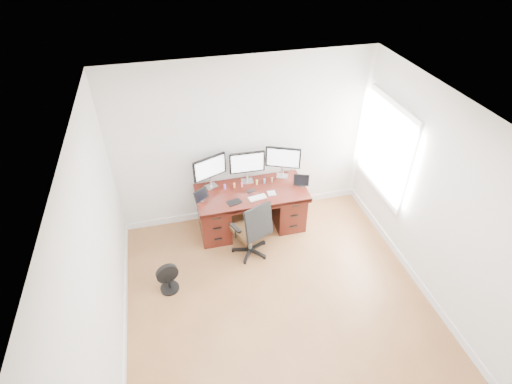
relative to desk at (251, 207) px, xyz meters
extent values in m
plane|color=brown|center=(0.00, -1.83, -0.40)|extent=(4.50, 4.50, 0.00)
cube|color=white|center=(0.00, 0.42, 0.95)|extent=(4.00, 0.10, 2.70)
cube|color=white|center=(2.00, -1.83, 0.95)|extent=(0.10, 4.50, 2.70)
cube|color=white|center=(1.97, -0.33, 1.00)|extent=(0.04, 1.30, 1.50)
cube|color=white|center=(1.95, -0.33, 1.00)|extent=(0.01, 1.15, 1.35)
cube|color=#3C120C|center=(0.00, -0.03, 0.32)|extent=(1.70, 0.80, 0.05)
cube|color=#3C120C|center=(-0.60, 0.00, -0.05)|extent=(0.45, 0.70, 0.70)
cube|color=#3C120C|center=(0.60, 0.00, -0.05)|extent=(0.45, 0.70, 0.70)
cube|color=black|center=(0.00, 0.27, 0.10)|extent=(0.74, 0.03, 0.40)
cylinder|color=black|center=(-0.15, -0.56, -0.36)|extent=(0.69, 0.69, 0.08)
cylinder|color=silver|center=(-0.15, -0.56, -0.14)|extent=(0.06, 0.06, 0.38)
cube|color=#3F2713|center=(-0.15, -0.56, 0.05)|extent=(0.59, 0.58, 0.07)
cube|color=black|center=(-0.07, -0.75, 0.34)|extent=(0.42, 0.21, 0.52)
cube|color=black|center=(-0.38, -0.66, 0.22)|extent=(0.14, 0.23, 0.03)
cube|color=black|center=(0.09, -0.46, 0.22)|extent=(0.14, 0.23, 0.03)
cylinder|color=black|center=(-1.40, -1.00, -0.39)|extent=(0.26, 0.26, 0.03)
cylinder|color=black|center=(-1.40, -1.00, -0.26)|extent=(0.04, 0.04, 0.22)
cylinder|color=black|center=(-1.40, -1.00, -0.11)|extent=(0.31, 0.14, 0.30)
cube|color=silver|center=(-0.58, 0.24, 0.35)|extent=(0.22, 0.20, 0.01)
cylinder|color=silver|center=(-0.58, 0.24, 0.44)|extent=(0.04, 0.04, 0.18)
cube|color=black|center=(-0.58, 0.24, 0.70)|extent=(0.52, 0.24, 0.35)
cube|color=white|center=(-0.57, 0.22, 0.70)|extent=(0.46, 0.19, 0.30)
cube|color=silver|center=(0.00, 0.24, 0.35)|extent=(0.18, 0.15, 0.01)
cylinder|color=silver|center=(0.00, 0.24, 0.44)|extent=(0.04, 0.04, 0.18)
cube|color=black|center=(0.00, 0.24, 0.70)|extent=(0.55, 0.05, 0.35)
cube|color=white|center=(0.00, 0.22, 0.70)|extent=(0.50, 0.02, 0.30)
cube|color=silver|center=(0.58, 0.24, 0.35)|extent=(0.22, 0.20, 0.01)
cylinder|color=silver|center=(0.58, 0.24, 0.44)|extent=(0.04, 0.04, 0.18)
cube|color=black|center=(0.58, 0.24, 0.70)|extent=(0.52, 0.25, 0.35)
cube|color=white|center=(0.57, 0.22, 0.70)|extent=(0.46, 0.20, 0.30)
cube|color=silver|center=(-0.77, -0.08, 0.35)|extent=(0.13, 0.12, 0.01)
cube|color=black|center=(-0.77, -0.08, 0.45)|extent=(0.24, 0.19, 0.17)
cube|color=silver|center=(0.79, -0.08, 0.35)|extent=(0.12, 0.11, 0.01)
cube|color=black|center=(0.79, -0.08, 0.45)|extent=(0.25, 0.15, 0.17)
cube|color=silver|center=(0.05, -0.22, 0.36)|extent=(0.28, 0.16, 0.01)
cube|color=silver|center=(0.29, -0.17, 0.35)|extent=(0.13, 0.13, 0.01)
cube|color=black|center=(-0.31, -0.24, 0.35)|extent=(0.23, 0.18, 0.01)
cube|color=black|center=(-0.01, -0.03, 0.35)|extent=(0.16, 0.12, 0.01)
cylinder|color=#9B53CD|center=(-0.39, 0.12, 0.38)|extent=(0.03, 0.03, 0.06)
sphere|color=#9B53CD|center=(-0.39, 0.12, 0.42)|extent=(0.04, 0.04, 0.04)
cylinder|color=orange|center=(-0.23, 0.12, 0.38)|extent=(0.03, 0.03, 0.06)
sphere|color=orange|center=(-0.23, 0.12, 0.42)|extent=(0.04, 0.04, 0.04)
cylinder|color=pink|center=(-0.11, 0.12, 0.38)|extent=(0.03, 0.03, 0.06)
sphere|color=pink|center=(-0.11, 0.12, 0.42)|extent=(0.04, 0.04, 0.04)
cylinder|color=#D5D055|center=(0.13, 0.12, 0.38)|extent=(0.03, 0.03, 0.06)
sphere|color=#D5D055|center=(0.13, 0.12, 0.42)|extent=(0.04, 0.04, 0.04)
cylinder|color=#5B99DE|center=(0.25, 0.12, 0.38)|extent=(0.03, 0.03, 0.06)
sphere|color=#5B99DE|center=(0.25, 0.12, 0.42)|extent=(0.04, 0.04, 0.04)
cylinder|color=olive|center=(0.37, 0.12, 0.38)|extent=(0.03, 0.03, 0.06)
sphere|color=olive|center=(0.37, 0.12, 0.42)|extent=(0.04, 0.04, 0.04)
camera|label=1|loc=(-1.11, -4.81, 4.02)|focal=28.00mm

